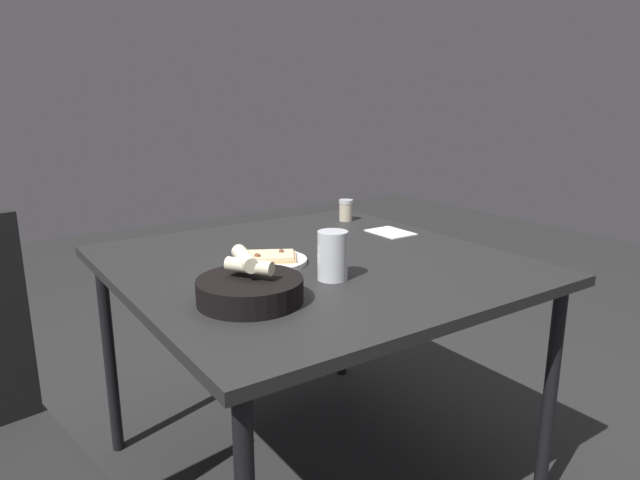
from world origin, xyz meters
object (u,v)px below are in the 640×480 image
(bread_basket, at_px, (250,288))
(pizza_plate, at_px, (270,260))
(dining_table, at_px, (313,277))
(beer_glass, at_px, (333,259))
(pepper_shaker, at_px, (346,211))

(bread_basket, bearing_deg, pizza_plate, -38.09)
(dining_table, bearing_deg, beer_glass, 162.27)
(pepper_shaker, bearing_deg, beer_glass, 140.20)
(pizza_plate, relative_size, pepper_shaker, 2.63)
(dining_table, height_order, bread_basket, bread_basket)
(pepper_shaker, bearing_deg, pizza_plate, 122.50)
(beer_glass, bearing_deg, dining_table, -17.73)
(bread_basket, height_order, beer_glass, beer_glass)
(pepper_shaker, bearing_deg, dining_table, 132.82)
(dining_table, distance_m, bread_basket, 0.40)
(pizza_plate, distance_m, pepper_shaker, 0.65)
(pizza_plate, bearing_deg, dining_table, -107.63)
(pizza_plate, height_order, bread_basket, bread_basket)
(beer_glass, bearing_deg, pizza_plate, 16.65)
(pizza_plate, relative_size, beer_glass, 1.66)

